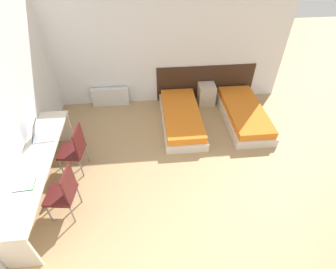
% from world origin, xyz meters
% --- Properties ---
extents(wall_back, '(5.79, 0.05, 2.70)m').
position_xyz_m(wall_back, '(0.00, 4.36, 1.35)').
color(wall_back, white).
rests_on(wall_back, ground_plane).
extents(wall_left, '(0.05, 5.33, 2.70)m').
position_xyz_m(wall_left, '(-2.42, 2.17, 1.35)').
color(wall_left, white).
rests_on(wall_left, ground_plane).
extents(headboard_panel, '(2.37, 0.03, 0.88)m').
position_xyz_m(headboard_panel, '(1.10, 4.32, 0.44)').
color(headboard_panel, '#382316').
rests_on(headboard_panel, ground_plane).
extents(bed_near_window, '(0.85, 1.89, 0.34)m').
position_xyz_m(bed_near_window, '(0.39, 3.34, 0.17)').
color(bed_near_window, beige).
rests_on(bed_near_window, ground_plane).
extents(bed_near_door, '(0.85, 1.89, 0.34)m').
position_xyz_m(bed_near_door, '(1.81, 3.34, 0.17)').
color(bed_near_door, beige).
rests_on(bed_near_door, ground_plane).
extents(nightstand, '(0.39, 0.39, 0.50)m').
position_xyz_m(nightstand, '(1.10, 4.09, 0.25)').
color(nightstand, beige).
rests_on(nightstand, ground_plane).
extents(radiator, '(0.88, 0.12, 0.46)m').
position_xyz_m(radiator, '(-1.21, 4.24, 0.23)').
color(radiator, silver).
rests_on(radiator, ground_plane).
extents(desk, '(0.52, 2.59, 0.74)m').
position_xyz_m(desk, '(-2.14, 1.76, 0.60)').
color(desk, beige).
rests_on(desk, ground_plane).
extents(chair_near_laptop, '(0.47, 0.47, 0.96)m').
position_xyz_m(chair_near_laptop, '(-1.66, 2.21, 0.53)').
color(chair_near_laptop, '#511919').
rests_on(chair_near_laptop, ground_plane).
extents(chair_near_notebook, '(0.47, 0.47, 0.96)m').
position_xyz_m(chair_near_notebook, '(-1.66, 1.29, 0.53)').
color(chair_near_notebook, '#511919').
rests_on(chair_near_notebook, ground_plane).
extents(laptop, '(0.38, 0.28, 0.35)m').
position_xyz_m(laptop, '(-2.16, 2.28, 0.81)').
color(laptop, silver).
rests_on(laptop, desk).
extents(open_notebook, '(0.29, 0.23, 0.02)m').
position_xyz_m(open_notebook, '(-2.15, 1.29, 0.75)').
color(open_notebook, '#236B3D').
rests_on(open_notebook, desk).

